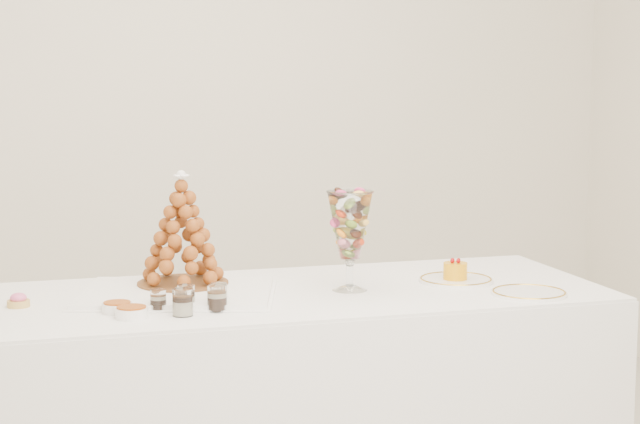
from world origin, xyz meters
name	(u,v)px	position (x,y,z in m)	size (l,w,h in m)	color
buffet_table	(291,408)	(0.00, 0.15, 0.38)	(2.02, 0.87, 0.76)	white
lace_tray	(177,293)	(-0.35, 0.19, 0.77)	(0.58, 0.43, 0.02)	white
macaron_vase	(350,226)	(0.19, 0.11, 0.96)	(0.14, 0.14, 0.32)	white
cake_plate	(456,280)	(0.56, 0.12, 0.76)	(0.24, 0.24, 0.01)	white
spare_plate	(529,293)	(0.69, -0.13, 0.76)	(0.23, 0.23, 0.01)	white
pink_tart	(18,301)	(-0.82, 0.19, 0.78)	(0.07, 0.07, 0.04)	tan
verrine_a	(158,300)	(-0.44, 0.01, 0.79)	(0.05, 0.05, 0.06)	white
verrine_b	(186,297)	(-0.36, 0.02, 0.79)	(0.05, 0.05, 0.07)	white
verrine_c	(219,294)	(-0.26, 0.03, 0.79)	(0.05, 0.05, 0.06)	white
verrine_d	(183,302)	(-0.39, -0.07, 0.80)	(0.06, 0.06, 0.08)	white
verrine_e	(217,298)	(-0.28, -0.05, 0.80)	(0.06, 0.06, 0.08)	white
ramekin_back	(117,308)	(-0.56, 0.03, 0.77)	(0.09, 0.09, 0.03)	white
ramekin_front	(132,313)	(-0.53, -0.05, 0.77)	(0.09, 0.09, 0.03)	white
croquembouche	(182,229)	(-0.32, 0.28, 0.95)	(0.31, 0.31, 0.36)	brown
mousse_cake	(455,271)	(0.56, 0.11, 0.80)	(0.08, 0.08, 0.07)	#F2A00B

